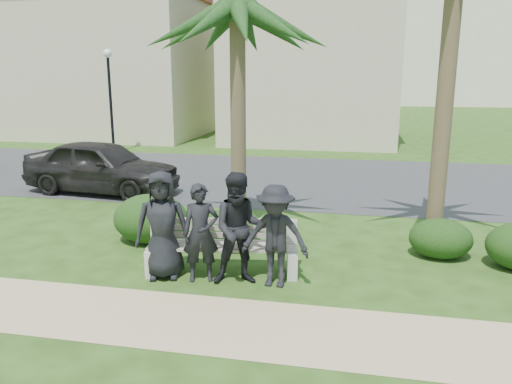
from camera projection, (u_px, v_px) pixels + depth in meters
The scene contains 17 objects.
ground at pixel (273, 275), 8.39m from camera, with size 160.00×160.00×0.00m, color #234012.
footpath at pixel (251, 327), 6.67m from camera, with size 30.00×1.60×0.01m, color tan.
asphalt_street at pixel (314, 179), 16.02m from camera, with size 160.00×8.00×0.01m, color #2D2D30.
stucco_bldg_left at pixel (110, 67), 27.01m from camera, with size 10.40×8.40×7.30m.
stucco_bldg_right at pixel (314, 66), 24.89m from camera, with size 8.40×8.40×7.30m.
street_lamp at pixel (109, 82), 20.88m from camera, with size 0.36×0.36×4.29m.
park_bench at pixel (223, 251), 8.41m from camera, with size 2.60×0.96×0.88m.
man_a at pixel (162, 225), 8.14m from camera, with size 0.88×0.57×1.79m, color black.
man_b at pixel (201, 233), 8.02m from camera, with size 0.59×0.39×1.62m, color black.
man_c at pixel (240, 229), 7.90m from camera, with size 0.88×0.69×1.82m, color black.
man_d at pixel (275, 236), 7.81m from camera, with size 1.07×0.61×1.65m, color black.
hedge_a at pixel (151, 217), 10.01m from camera, with size 1.52×1.26×0.99m, color black.
hedge_b at pixel (233, 228), 9.66m from camera, with size 1.21×1.00×0.79m, color black.
hedge_c at pixel (219, 227), 9.95m from camera, with size 1.00×0.82×0.65m, color black.
hedge_e at pixel (441, 237), 9.17m from camera, with size 1.14×0.94×0.74m, color black.
palm_left at pixel (237, 12), 9.83m from camera, with size 3.00×3.00×5.45m.
car_a at pixel (101, 166), 14.05m from camera, with size 1.77×4.41×1.50m, color black.
Camera 1 is at (1.26, -7.74, 3.31)m, focal length 35.00 mm.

